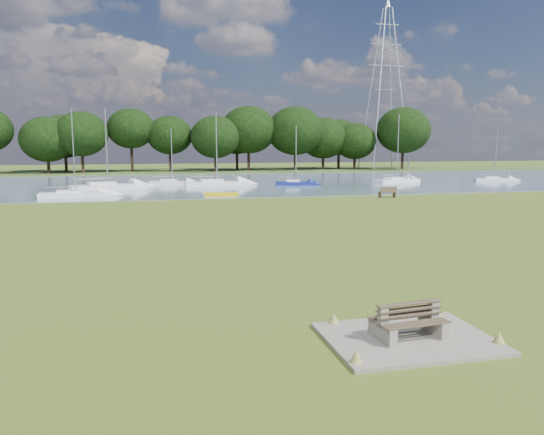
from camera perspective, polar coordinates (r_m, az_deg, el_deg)
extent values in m
plane|color=olive|center=(27.10, 0.58, -2.69)|extent=(220.00, 220.00, 0.00)
cube|color=slate|center=(68.34, -7.89, 3.67)|extent=(220.00, 40.00, 0.10)
cube|color=#4C6626|center=(98.20, -9.56, 4.91)|extent=(220.00, 20.00, 0.40)
cube|color=gray|center=(14.35, 14.40, -12.50)|extent=(4.20, 3.20, 0.10)
cube|color=gray|center=(13.87, 11.79, -11.94)|extent=(0.33, 1.07, 0.44)
cube|color=gray|center=(13.74, 11.84, -10.37)|extent=(0.24, 0.20, 0.55)
cube|color=gray|center=(14.67, 16.94, -11.01)|extent=(0.33, 1.07, 0.44)
cube|color=gray|center=(14.55, 17.00, -9.51)|extent=(0.24, 0.20, 0.55)
cube|color=brown|center=(13.92, 15.24, -10.98)|extent=(1.84, 0.59, 0.04)
cube|color=brown|center=(14.03, 14.70, -9.52)|extent=(1.81, 0.32, 0.44)
cube|color=brown|center=(14.44, 13.74, -10.23)|extent=(1.84, 0.59, 0.04)
cube|color=brown|center=(14.15, 14.34, -9.35)|extent=(1.81, 0.32, 0.44)
cube|color=brown|center=(50.31, 11.55, 2.38)|extent=(0.11, 0.52, 0.53)
cube|color=brown|center=(51.00, 13.04, 2.41)|extent=(0.11, 0.52, 0.53)
cube|color=brown|center=(50.63, 12.31, 2.69)|extent=(1.74, 0.58, 0.06)
cube|color=brown|center=(50.40, 12.44, 2.98)|extent=(1.72, 0.12, 0.52)
cube|color=yellow|center=(50.92, -5.46, 2.51)|extent=(3.32, 1.55, 0.32)
cylinder|color=#A0A5AE|center=(103.13, 11.43, 13.48)|extent=(0.25, 0.25, 30.06)
cylinder|color=#A0A5AE|center=(105.22, 13.89, 13.29)|extent=(0.25, 0.25, 30.06)
cylinder|color=#A0A5AE|center=(107.54, 10.33, 13.27)|extent=(0.25, 0.25, 30.06)
cylinder|color=#A0A5AE|center=(109.54, 12.71, 13.11)|extent=(0.25, 0.25, 30.06)
cube|color=#A0A5AE|center=(106.86, 12.16, 15.69)|extent=(7.27, 0.16, 0.16)
cube|color=#A0A5AE|center=(107.47, 12.23, 17.76)|extent=(6.02, 0.16, 0.16)
cube|color=#A0A5AE|center=(108.15, 12.28, 19.64)|extent=(4.77, 0.16, 0.16)
cone|color=#A0A5AE|center=(109.06, 12.35, 21.72)|extent=(1.25, 1.25, 2.08)
cylinder|color=black|center=(95.36, -23.41, 5.61)|extent=(0.52, 0.52, 4.00)
ellipsoid|color=black|center=(95.35, -23.58, 8.55)|extent=(7.34, 7.34, 6.24)
cylinder|color=black|center=(94.39, -19.21, 5.89)|extent=(0.52, 0.52, 4.31)
ellipsoid|color=black|center=(94.39, -19.36, 9.09)|extent=(8.39, 8.39, 7.13)
cylinder|color=black|center=(93.95, -14.93, 5.78)|extent=(0.52, 0.52, 3.40)
ellipsoid|color=black|center=(93.90, -15.02, 8.32)|extent=(9.44, 9.44, 8.03)
cylinder|color=black|center=(94.01, -10.65, 6.01)|extent=(0.52, 0.52, 3.70)
ellipsoid|color=black|center=(93.98, -10.72, 8.76)|extent=(7.34, 7.34, 6.24)
cylinder|color=black|center=(94.59, -6.39, 6.20)|extent=(0.52, 0.52, 4.00)
ellipsoid|color=black|center=(94.57, -6.43, 9.16)|extent=(8.39, 8.39, 7.13)
cylinder|color=black|center=(95.68, -2.20, 6.35)|extent=(0.52, 0.52, 4.31)
ellipsoid|color=black|center=(95.68, -2.21, 9.50)|extent=(9.44, 9.44, 8.03)
cylinder|color=black|center=(97.28, 1.88, 6.11)|extent=(0.52, 0.52, 3.40)
ellipsoid|color=black|center=(97.24, 1.89, 8.56)|extent=(7.34, 7.34, 6.24)
cylinder|color=black|center=(99.33, 5.80, 6.20)|extent=(0.52, 0.52, 3.70)
ellipsoid|color=black|center=(99.30, 5.84, 8.81)|extent=(8.39, 8.39, 7.13)
cylinder|color=black|center=(101.82, 9.55, 6.26)|extent=(0.52, 0.52, 4.00)
ellipsoid|color=black|center=(101.81, 9.62, 9.01)|extent=(9.44, 9.44, 8.03)
cylinder|color=black|center=(104.73, 13.11, 6.29)|extent=(0.52, 0.52, 4.31)
ellipsoid|color=black|center=(104.73, 13.20, 9.17)|extent=(7.34, 7.34, 6.24)
cube|color=white|center=(69.47, 13.29, 3.92)|extent=(6.70, 3.74, 0.67)
cube|color=white|center=(69.08, 12.99, 4.25)|extent=(2.59, 2.06, 0.43)
cylinder|color=#A5A8AD|center=(69.32, 13.40, 7.40)|extent=(0.12, 0.12, 8.15)
cube|color=white|center=(65.31, -10.66, 3.74)|extent=(5.74, 2.73, 0.65)
cube|color=white|center=(65.36, -11.06, 4.08)|extent=(2.16, 1.61, 0.42)
cylinder|color=#A5A8AD|center=(65.16, -10.74, 6.65)|extent=(0.11, 0.11, 6.35)
cube|color=navy|center=(63.72, 2.59, 3.76)|extent=(4.94, 2.01, 0.62)
cube|color=white|center=(63.64, 2.24, 4.09)|extent=(1.81, 1.28, 0.40)
cylinder|color=#A5A8AD|center=(63.56, 2.61, 6.86)|extent=(0.11, 0.11, 6.62)
cube|color=white|center=(52.94, -20.38, 2.41)|extent=(6.63, 2.35, 0.61)
cube|color=white|center=(52.94, -20.96, 2.78)|extent=(2.39, 1.61, 0.39)
cylinder|color=#A5A8AD|center=(52.74, -20.59, 6.73)|extent=(0.10, 0.10, 7.72)
cube|color=white|center=(62.93, -5.93, 3.72)|extent=(7.56, 2.39, 0.74)
cube|color=white|center=(62.80, -6.48, 4.12)|extent=(2.68, 1.75, 0.47)
cylinder|color=#A5A8AD|center=(62.77, -5.99, 7.54)|extent=(0.13, 0.13, 8.05)
cube|color=white|center=(59.99, -17.22, 3.24)|extent=(8.20, 4.35, 0.80)
cube|color=white|center=(59.82, -17.83, 3.66)|extent=(3.14, 2.45, 0.51)
cylinder|color=#A5A8AD|center=(59.81, -17.39, 7.29)|extent=(0.14, 0.14, 8.15)
cube|color=white|center=(76.13, 22.83, 3.82)|extent=(5.34, 2.91, 0.60)
cube|color=white|center=(75.98, 22.55, 4.10)|extent=(2.06, 1.62, 0.39)
cylinder|color=#A5A8AD|center=(76.00, 22.96, 6.39)|extent=(0.10, 0.10, 6.58)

